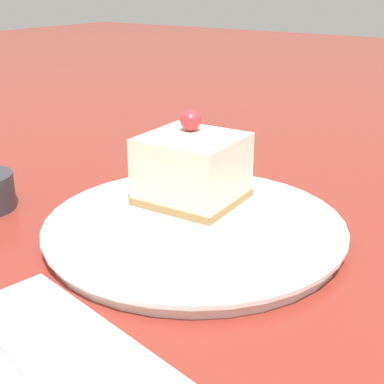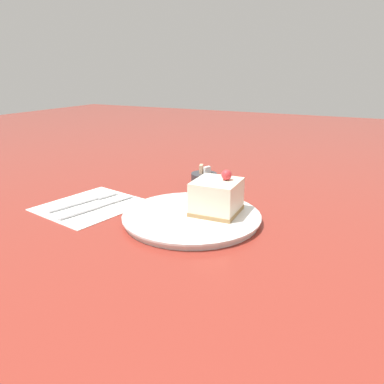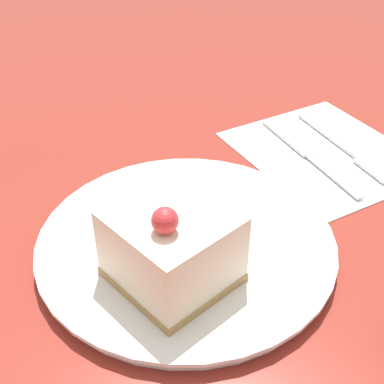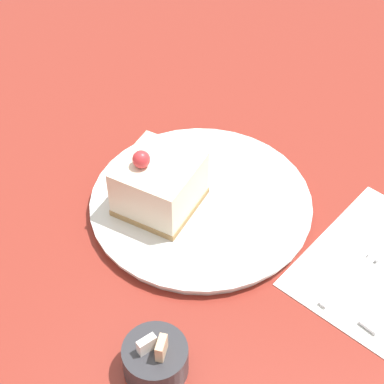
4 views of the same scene
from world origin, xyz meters
TOP-DOWN VIEW (x-y plane):
  - ground_plane at (0.00, 0.00)m, footprint 4.00×4.00m
  - plate at (0.01, -0.02)m, footprint 0.28×0.28m
  - cake_slice at (0.05, 0.02)m, footprint 0.10×0.10m
  - napkin at (-0.24, -0.04)m, footprint 0.22×0.24m
  - fork at (-0.26, -0.02)m, footprint 0.06×0.17m
  - knife at (-0.21, -0.06)m, footprint 0.06×0.19m
  - sugar_bowl at (-0.07, 0.20)m, footprint 0.07×0.07m

SIDE VIEW (x-z plane):
  - ground_plane at x=0.00m, z-range 0.00..0.00m
  - napkin at x=-0.24m, z-range 0.00..0.00m
  - fork at x=-0.26m, z-range 0.00..0.01m
  - knife at x=-0.21m, z-range 0.00..0.01m
  - plate at x=0.01m, z-range 0.00..0.02m
  - sugar_bowl at x=-0.07m, z-range -0.01..0.05m
  - cake_slice at x=0.05m, z-range 0.00..0.09m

